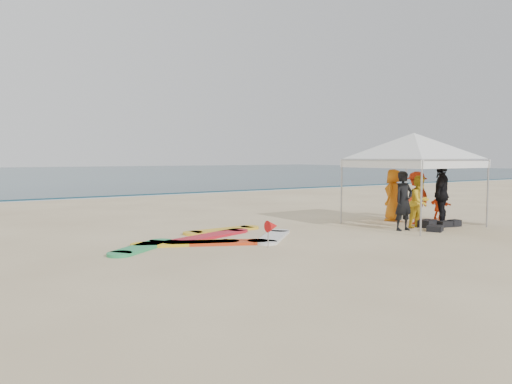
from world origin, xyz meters
The scene contains 13 objects.
ground centered at (0.00, 0.00, 0.00)m, with size 120.00×120.00×0.00m, color beige.
ocean centered at (0.00, 60.00, 0.04)m, with size 160.00×84.00×0.08m, color #0C2633.
shoreline_foam centered at (0.00, 18.20, 0.00)m, with size 160.00×1.20×0.01m, color silver.
person_black_a centered at (3.77, 1.36, 0.85)m, with size 0.62×0.41×1.70m, color black.
person_yellow centered at (4.58, 1.43, 0.78)m, with size 0.76×0.59×1.56m, color gold.
person_orange_a centered at (5.21, 2.07, 0.83)m, with size 1.07×0.61×1.65m, color red.
person_black_b centered at (5.55, 1.40, 0.96)m, with size 1.13×0.47×1.93m, color black.
person_orange_b centered at (5.25, 3.03, 0.85)m, with size 0.84×0.54×1.71m, color orange.
person_seated centered at (6.75, 2.37, 0.49)m, with size 0.92×0.29×0.99m, color #FF5016.
canopy_tent centered at (4.83, 1.91, 2.83)m, with size 4.31×4.31×3.25m.
marker_pennant centered at (-0.94, 1.23, 0.49)m, with size 0.28×0.28×0.64m.
gear_pile centered at (5.01, 1.12, 0.10)m, with size 1.84×1.16×0.22m.
surfboard_spread centered at (-1.68, 2.90, 0.04)m, with size 5.14×2.87×0.07m.
Camera 1 is at (-7.61, -8.17, 2.10)m, focal length 35.00 mm.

